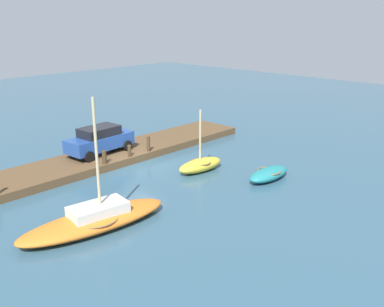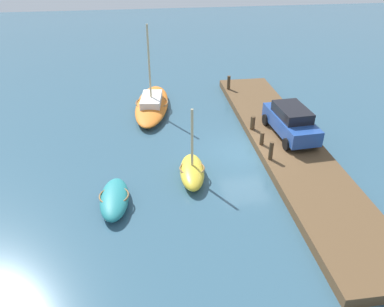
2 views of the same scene
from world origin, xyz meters
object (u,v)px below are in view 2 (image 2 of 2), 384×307
at_px(sailboat_orange, 152,104).
at_px(parked_car, 291,121).
at_px(dinghy_teal, 114,199).
at_px(mooring_post_mid_east, 253,123).
at_px(mooring_post_west, 271,151).
at_px(mooring_post_mid_west, 262,139).
at_px(mooring_post_east, 229,83).
at_px(rowboat_yellow, 192,171).

distance_m(sailboat_orange, parked_car, 9.14).
distance_m(dinghy_teal, mooring_post_mid_east, 9.28).
xyz_separation_m(dinghy_teal, mooring_post_west, (2.05, -7.57, 0.60)).
bearing_deg(mooring_post_mid_west, dinghy_teal, 115.12).
xyz_separation_m(mooring_post_mid_west, parked_car, (0.82, -1.82, 0.51)).
relative_size(mooring_post_west, mooring_post_mid_east, 1.23).
height_order(mooring_post_mid_east, mooring_post_east, mooring_post_east).
bearing_deg(mooring_post_west, rowboat_yellow, 96.73).
xyz_separation_m(dinghy_teal, mooring_post_east, (11.61, -7.57, 0.60)).
height_order(sailboat_orange, mooring_post_mid_east, sailboat_orange).
height_order(mooring_post_west, mooring_post_mid_east, mooring_post_west).
distance_m(mooring_post_mid_east, parked_car, 2.13).
height_order(rowboat_yellow, mooring_post_west, rowboat_yellow).
height_order(mooring_post_west, parked_car, parked_car).
bearing_deg(dinghy_teal, mooring_post_mid_east, -53.05).
distance_m(mooring_post_mid_west, mooring_post_east, 8.06).
bearing_deg(mooring_post_west, mooring_post_mid_west, 0.00).
distance_m(rowboat_yellow, mooring_post_west, 4.04).
relative_size(rowboat_yellow, dinghy_teal, 1.19).
relative_size(rowboat_yellow, parked_car, 0.83).
relative_size(dinghy_teal, parked_car, 0.70).
xyz_separation_m(mooring_post_mid_west, mooring_post_east, (8.06, 0.00, 0.13)).
xyz_separation_m(dinghy_teal, mooring_post_mid_east, (5.35, -7.57, 0.51)).
bearing_deg(rowboat_yellow, dinghy_teal, 119.16).
height_order(rowboat_yellow, mooring_post_east, rowboat_yellow).
bearing_deg(mooring_post_east, dinghy_teal, 146.90).
bearing_deg(dinghy_teal, mooring_post_east, -31.44).
xyz_separation_m(mooring_post_mid_east, parked_car, (-0.99, -1.82, 0.47)).
bearing_deg(mooring_post_mid_west, sailboat_orange, 41.51).
relative_size(mooring_post_mid_east, parked_car, 0.18).
distance_m(dinghy_teal, parked_car, 10.40).
bearing_deg(dinghy_teal, sailboat_orange, -10.27).
distance_m(mooring_post_west, mooring_post_mid_east, 3.30).
bearing_deg(mooring_post_mid_east, mooring_post_mid_west, 180.00).
bearing_deg(mooring_post_mid_east, dinghy_teal, 125.29).
distance_m(mooring_post_west, mooring_post_mid_west, 1.50).
height_order(mooring_post_east, parked_car, parked_car).
relative_size(mooring_post_mid_east, mooring_post_east, 0.81).
bearing_deg(parked_car, mooring_post_west, 137.81).
bearing_deg(mooring_post_mid_east, sailboat_orange, 51.29).
bearing_deg(mooring_post_west, parked_car, -38.24).
bearing_deg(mooring_post_mid_east, mooring_post_east, 0.00).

